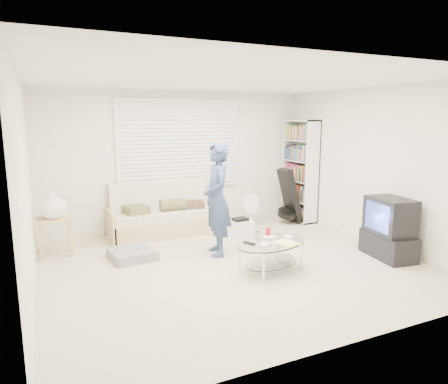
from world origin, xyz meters
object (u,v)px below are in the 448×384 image
bookshelf (300,171)px  coffee_table (272,247)px  tv_unit (389,229)px  futon_sofa (164,217)px

bookshelf → coffee_table: size_ratio=1.60×
tv_unit → coffee_table: tv_unit is taller
futon_sofa → bookshelf: bearing=-2.4°
tv_unit → coffee_table: size_ratio=0.71×
futon_sofa → bookshelf: 2.85m
futon_sofa → coffee_table: bearing=-70.6°
futon_sofa → coffee_table: futon_sofa is taller
tv_unit → coffee_table: 1.85m
bookshelf → coffee_table: bookshelf is taller
futon_sofa → tv_unit: 3.67m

